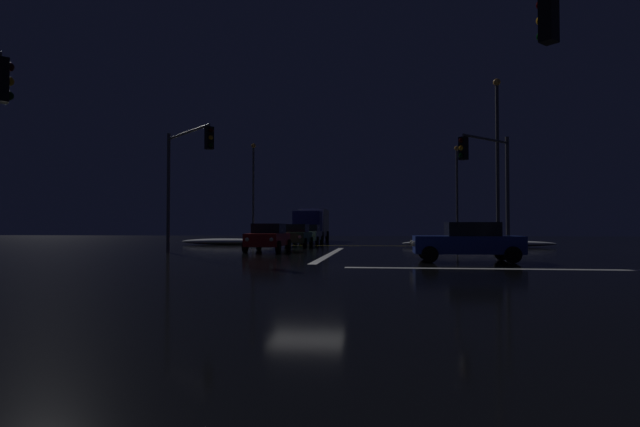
{
  "coord_description": "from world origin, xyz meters",
  "views": [
    {
      "loc": [
        2.49,
        -17.26,
        1.38
      ],
      "look_at": [
        -0.97,
        12.02,
        2.16
      ],
      "focal_mm": 28.44,
      "sensor_mm": 36.0,
      "label": 1
    }
  ],
  "objects_px": {
    "sedan_red": "(268,237)",
    "box_truck": "(312,223)",
    "sedan_green": "(296,235)",
    "sedan_blue_crossing": "(468,241)",
    "sedan_silver": "(308,234)",
    "streetlamp_right_near": "(497,152)",
    "streetlamp_left_far": "(253,185)",
    "traffic_signal_nw": "(184,166)",
    "traffic_signal_ne": "(489,171)",
    "streetlamp_right_far": "(457,186)"
  },
  "relations": [
    {
      "from": "sedan_red",
      "to": "box_truck",
      "type": "height_order",
      "value": "box_truck"
    },
    {
      "from": "sedan_green",
      "to": "sedan_blue_crossing",
      "type": "xyz_separation_m",
      "value": [
        9.35,
        -14.01,
        0.0
      ]
    },
    {
      "from": "sedan_silver",
      "to": "streetlamp_right_near",
      "type": "distance_m",
      "value": 16.69
    },
    {
      "from": "streetlamp_left_far",
      "to": "traffic_signal_nw",
      "type": "bearing_deg",
      "value": -84.54
    },
    {
      "from": "sedan_silver",
      "to": "traffic_signal_ne",
      "type": "relative_size",
      "value": 0.74
    },
    {
      "from": "streetlamp_left_far",
      "to": "streetlamp_right_near",
      "type": "xyz_separation_m",
      "value": [
        19.05,
        -16.0,
        0.47
      ]
    },
    {
      "from": "sedan_red",
      "to": "sedan_silver",
      "type": "bearing_deg",
      "value": 87.65
    },
    {
      "from": "sedan_silver",
      "to": "streetlamp_left_far",
      "type": "distance_m",
      "value": 10.15
    },
    {
      "from": "sedan_green",
      "to": "streetlamp_left_far",
      "type": "bearing_deg",
      "value": 116.47
    },
    {
      "from": "traffic_signal_nw",
      "to": "streetlamp_left_far",
      "type": "bearing_deg",
      "value": 95.46
    },
    {
      "from": "box_truck",
      "to": "sedan_green",
      "type": "bearing_deg",
      "value": -87.59
    },
    {
      "from": "sedan_red",
      "to": "streetlamp_left_far",
      "type": "relative_size",
      "value": 0.46
    },
    {
      "from": "sedan_silver",
      "to": "streetlamp_right_far",
      "type": "distance_m",
      "value": 14.99
    },
    {
      "from": "sedan_green",
      "to": "box_truck",
      "type": "distance_m",
      "value": 13.1
    },
    {
      "from": "sedan_blue_crossing",
      "to": "streetlamp_right_near",
      "type": "xyz_separation_m",
      "value": [
        3.52,
        10.41,
        5.06
      ]
    },
    {
      "from": "traffic_signal_ne",
      "to": "box_truck",
      "type": "bearing_deg",
      "value": 116.8
    },
    {
      "from": "traffic_signal_nw",
      "to": "streetlamp_left_far",
      "type": "height_order",
      "value": "streetlamp_left_far"
    },
    {
      "from": "box_truck",
      "to": "streetlamp_left_far",
      "type": "height_order",
      "value": "streetlamp_left_far"
    },
    {
      "from": "sedan_green",
      "to": "sedan_blue_crossing",
      "type": "bearing_deg",
      "value": -56.27
    },
    {
      "from": "traffic_signal_nw",
      "to": "streetlamp_right_far",
      "type": "bearing_deg",
      "value": 53.32
    },
    {
      "from": "sedan_green",
      "to": "streetlamp_right_near",
      "type": "height_order",
      "value": "streetlamp_right_near"
    },
    {
      "from": "traffic_signal_nw",
      "to": "sedan_red",
      "type": "bearing_deg",
      "value": 44.35
    },
    {
      "from": "sedan_green",
      "to": "sedan_blue_crossing",
      "type": "height_order",
      "value": "same"
    },
    {
      "from": "sedan_red",
      "to": "sedan_green",
      "type": "distance_m",
      "value": 6.79
    },
    {
      "from": "streetlamp_right_far",
      "to": "streetlamp_right_near",
      "type": "bearing_deg",
      "value": -90.0
    },
    {
      "from": "box_truck",
      "to": "traffic_signal_nw",
      "type": "distance_m",
      "value": 23.74
    },
    {
      "from": "sedan_red",
      "to": "sedan_blue_crossing",
      "type": "bearing_deg",
      "value": -36.5
    },
    {
      "from": "traffic_signal_nw",
      "to": "sedan_silver",
      "type": "bearing_deg",
      "value": 75.75
    },
    {
      "from": "traffic_signal_nw",
      "to": "streetlamp_right_near",
      "type": "xyz_separation_m",
      "value": [
        16.88,
        6.67,
        1.39
      ]
    },
    {
      "from": "sedan_silver",
      "to": "box_truck",
      "type": "distance_m",
      "value": 7.28
    },
    {
      "from": "traffic_signal_ne",
      "to": "streetlamp_right_near",
      "type": "bearing_deg",
      "value": 73.94
    },
    {
      "from": "sedan_red",
      "to": "sedan_blue_crossing",
      "type": "distance_m",
      "value": 12.17
    },
    {
      "from": "sedan_red",
      "to": "streetlamp_right_near",
      "type": "distance_m",
      "value": 14.59
    },
    {
      "from": "traffic_signal_ne",
      "to": "sedan_green",
      "type": "bearing_deg",
      "value": 138.1
    },
    {
      "from": "sedan_red",
      "to": "streetlamp_left_far",
      "type": "xyz_separation_m",
      "value": [
        -5.74,
        19.17,
        4.59
      ]
    },
    {
      "from": "box_truck",
      "to": "traffic_signal_nw",
      "type": "xyz_separation_m",
      "value": [
        -3.46,
        -23.33,
        2.77
      ]
    },
    {
      "from": "traffic_signal_ne",
      "to": "streetlamp_right_far",
      "type": "distance_m",
      "value": 22.42
    },
    {
      "from": "sedan_green",
      "to": "traffic_signal_nw",
      "type": "bearing_deg",
      "value": -111.32
    },
    {
      "from": "sedan_green",
      "to": "traffic_signal_nw",
      "type": "relative_size",
      "value": 0.67
    },
    {
      "from": "sedan_green",
      "to": "streetlamp_right_far",
      "type": "distance_m",
      "value": 18.38
    },
    {
      "from": "box_truck",
      "to": "traffic_signal_ne",
      "type": "bearing_deg",
      "value": -63.2
    },
    {
      "from": "sedan_red",
      "to": "traffic_signal_ne",
      "type": "bearing_deg",
      "value": -15.32
    },
    {
      "from": "sedan_green",
      "to": "streetlamp_right_near",
      "type": "distance_m",
      "value": 14.29
    },
    {
      "from": "sedan_silver",
      "to": "box_truck",
      "type": "bearing_deg",
      "value": 95.05
    },
    {
      "from": "sedan_silver",
      "to": "sedan_blue_crossing",
      "type": "bearing_deg",
      "value": -65.0
    },
    {
      "from": "sedan_red",
      "to": "box_truck",
      "type": "bearing_deg",
      "value": 90.34
    },
    {
      "from": "sedan_red",
      "to": "sedan_blue_crossing",
      "type": "height_order",
      "value": "same"
    },
    {
      "from": "box_truck",
      "to": "streetlamp_left_far",
      "type": "distance_m",
      "value": 6.76
    },
    {
      "from": "streetlamp_right_far",
      "to": "sedan_green",
      "type": "bearing_deg",
      "value": -136.07
    },
    {
      "from": "traffic_signal_nw",
      "to": "traffic_signal_ne",
      "type": "bearing_deg",
      "value": 1.33
    }
  ]
}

